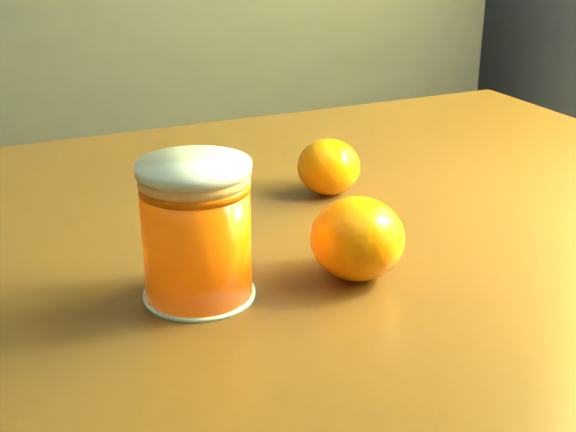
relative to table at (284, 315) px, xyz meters
name	(u,v)px	position (x,y,z in m)	size (l,w,h in m)	color
table	(284,315)	(0.00, 0.00, 0.00)	(1.02, 0.77, 0.71)	brown
juice_glass	(197,232)	(-0.10, -0.11, 0.14)	(0.08, 0.08, 0.10)	#FF5505
orange_front	(358,239)	(0.02, -0.11, 0.12)	(0.07, 0.07, 0.06)	orange
orange_back	(329,167)	(0.06, 0.06, 0.12)	(0.06, 0.06, 0.05)	orange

